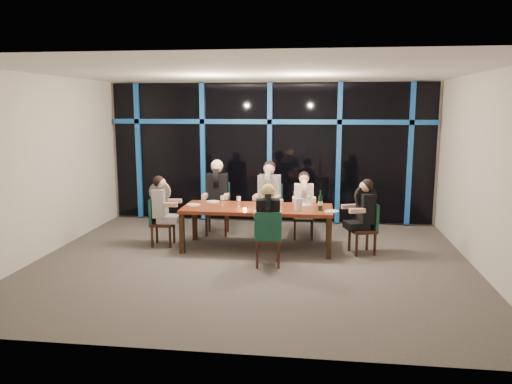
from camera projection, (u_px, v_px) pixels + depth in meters
room at (251, 136)px, 7.69m from camera, size 7.04×7.00×3.02m
window_wall at (270, 150)px, 10.63m from camera, size 6.86×0.43×2.94m
dining_table at (257, 211)px, 8.70m from camera, size 2.60×1.00×0.75m
chair_far_left at (218, 205)px, 9.82m from camera, size 0.49×0.49×1.00m
chair_far_mid at (270, 207)px, 9.69m from camera, size 0.50×0.50×0.99m
chair_far_right at (303, 212)px, 9.51m from camera, size 0.43×0.43×0.87m
chair_end_left at (159, 219)px, 8.94m from camera, size 0.43×0.43×0.87m
chair_end_right at (367, 225)px, 8.47m from camera, size 0.51×0.51×0.87m
chair_near_mid at (268, 236)px, 7.74m from camera, size 0.46×0.46×0.89m
diner_far_left at (217, 186)px, 9.66m from camera, size 0.51×0.64×0.97m
diner_far_mid at (269, 188)px, 9.54m from camera, size 0.52×0.64×0.96m
diner_far_right at (304, 195)px, 9.37m from camera, size 0.44×0.55×0.85m
diner_end_left at (162, 200)px, 8.88m from camera, size 0.55×0.44×0.84m
diner_end_right at (363, 205)px, 8.40m from camera, size 0.60×0.52×0.85m
diner_near_mid at (268, 212)px, 7.75m from camera, size 0.47×0.58×0.87m
plate_far_left at (213, 202)px, 9.14m from camera, size 0.24×0.24×0.01m
plate_far_mid at (263, 203)px, 9.03m from camera, size 0.24×0.24×0.01m
plate_far_right at (305, 205)px, 8.83m from camera, size 0.24×0.24×0.01m
plate_end_left at (193, 205)px, 8.86m from camera, size 0.24×0.24×0.01m
plate_end_right at (332, 211)px, 8.31m from camera, size 0.24×0.24×0.01m
plate_near_mid at (267, 211)px, 8.32m from camera, size 0.24×0.24×0.01m
wine_bottle at (320, 203)px, 8.37m from camera, size 0.08×0.08×0.35m
water_pitcher at (298, 205)px, 8.37m from camera, size 0.13×0.11×0.21m
tea_light at (245, 209)px, 8.45m from camera, size 0.05×0.05×0.03m
wine_glass_a at (239, 199)px, 8.70m from camera, size 0.07×0.07×0.18m
wine_glass_b at (270, 198)px, 8.79m from camera, size 0.07×0.07×0.18m
wine_glass_c at (281, 202)px, 8.56m from camera, size 0.06×0.06×0.16m
wine_glass_d at (222, 198)px, 8.82m from camera, size 0.07×0.07×0.17m
wine_glass_e at (309, 199)px, 8.73m from camera, size 0.07×0.07×0.18m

